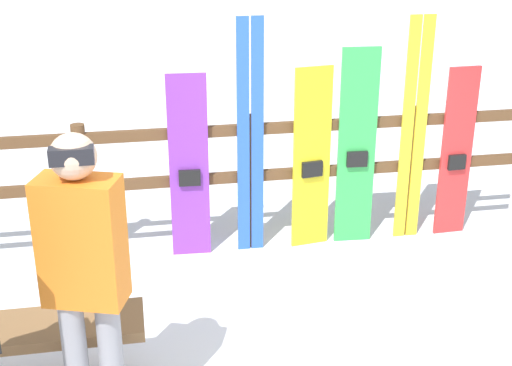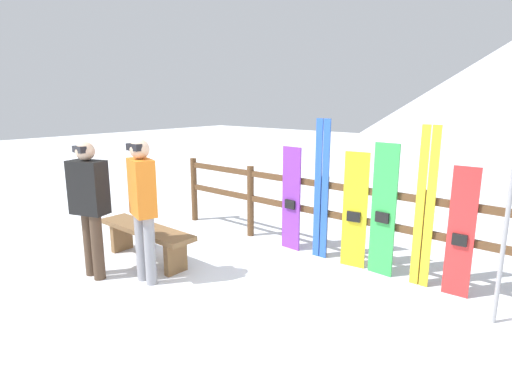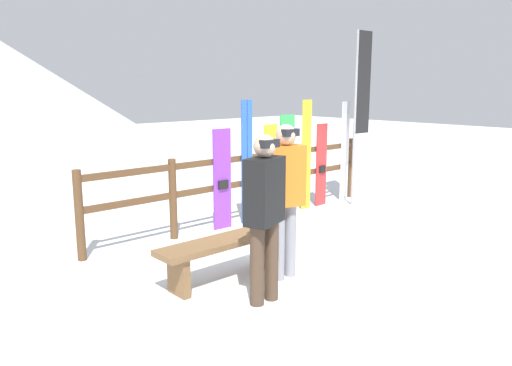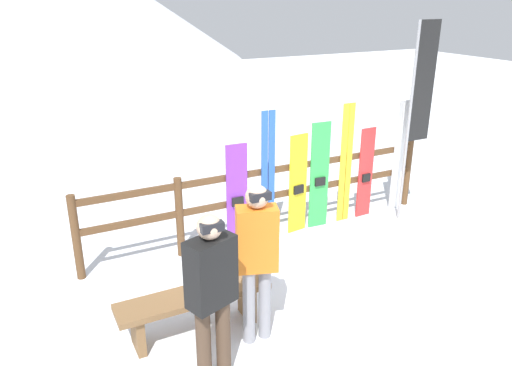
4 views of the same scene
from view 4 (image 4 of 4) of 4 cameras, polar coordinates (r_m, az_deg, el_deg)
ground_plane at (r=5.74m, az=9.63°, el=-12.91°), size 40.00×40.00×0.00m
fence at (r=6.75m, az=1.30°, el=-1.18°), size 5.08×0.10×1.06m
bench at (r=5.03m, az=-7.06°, el=-13.44°), size 1.52×0.36×0.45m
person_black at (r=4.18m, az=-5.10°, el=-11.85°), size 0.45×0.34×1.56m
person_orange at (r=4.60m, az=0.12°, el=-7.96°), size 0.42×0.31×1.60m
snowboard_purple at (r=6.48m, az=-2.19°, el=-1.52°), size 0.29×0.07×1.40m
ski_pair_blue at (r=6.60m, az=1.37°, el=0.73°), size 0.20×0.02×1.78m
snowboard_yellow at (r=6.88m, az=4.81°, el=-0.16°), size 0.29×0.09×1.41m
snowboard_green at (r=7.04m, az=7.25°, el=0.78°), size 0.29×0.07×1.54m
ski_pair_yellow at (r=7.25m, az=10.22°, el=2.16°), size 0.19×0.02×1.76m
snowboard_red at (r=7.53m, az=12.40°, el=1.10°), size 0.26×0.06×1.37m
ski_pair_white at (r=7.87m, az=16.01°, el=2.97°), size 0.20×0.02×1.71m
rental_flag at (r=7.36m, az=18.03°, el=9.07°), size 0.40×0.04×2.85m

